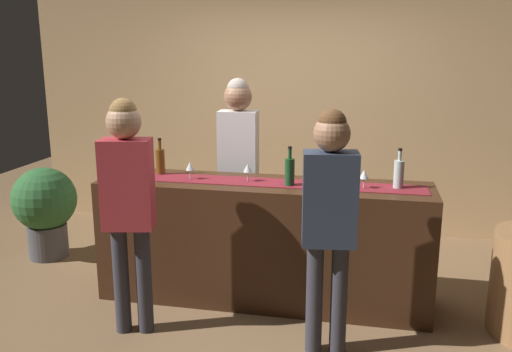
{
  "coord_description": "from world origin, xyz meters",
  "views": [
    {
      "loc": [
        0.78,
        -3.99,
        1.99
      ],
      "look_at": [
        -0.06,
        0.0,
        1.02
      ],
      "focal_mm": 38.04,
      "sensor_mm": 36.0,
      "label": 1
    }
  ],
  "objects_px": {
    "wine_bottle_green": "(290,171)",
    "wine_glass_mid_counter": "(190,167)",
    "customer_sipping": "(329,209)",
    "customer_browsing": "(128,193)",
    "wine_bottle_clear": "(399,174)",
    "bartender": "(238,153)",
    "wine_glass_far_end": "(248,169)",
    "potted_plant_tall": "(45,206)",
    "wine_bottle_amber": "(160,161)",
    "wine_glass_near_customer": "(364,175)"
  },
  "relations": [
    {
      "from": "wine_bottle_amber",
      "to": "bartender",
      "type": "height_order",
      "value": "bartender"
    },
    {
      "from": "customer_browsing",
      "to": "potted_plant_tall",
      "type": "distance_m",
      "value": 1.9
    },
    {
      "from": "wine_bottle_clear",
      "to": "bartender",
      "type": "xyz_separation_m",
      "value": [
        -1.35,
        0.55,
        -0.0
      ]
    },
    {
      "from": "wine_bottle_amber",
      "to": "wine_glass_far_end",
      "type": "bearing_deg",
      "value": -7.62
    },
    {
      "from": "customer_browsing",
      "to": "wine_glass_far_end",
      "type": "bearing_deg",
      "value": 34.12
    },
    {
      "from": "customer_sipping",
      "to": "wine_bottle_clear",
      "type": "bearing_deg",
      "value": 49.95
    },
    {
      "from": "customer_sipping",
      "to": "customer_browsing",
      "type": "xyz_separation_m",
      "value": [
        -1.36,
        -0.01,
        0.03
      ]
    },
    {
      "from": "bartender",
      "to": "wine_bottle_amber",
      "type": "bearing_deg",
      "value": 39.8
    },
    {
      "from": "wine_glass_far_end",
      "to": "customer_browsing",
      "type": "bearing_deg",
      "value": -134.1
    },
    {
      "from": "wine_glass_far_end",
      "to": "bartender",
      "type": "xyz_separation_m",
      "value": [
        -0.22,
        0.58,
        0.0
      ]
    },
    {
      "from": "wine_bottle_clear",
      "to": "wine_bottle_amber",
      "type": "distance_m",
      "value": 1.89
    },
    {
      "from": "wine_glass_mid_counter",
      "to": "bartender",
      "type": "relative_size",
      "value": 0.08
    },
    {
      "from": "wine_bottle_green",
      "to": "potted_plant_tall",
      "type": "height_order",
      "value": "wine_bottle_green"
    },
    {
      "from": "wine_bottle_green",
      "to": "wine_glass_mid_counter",
      "type": "xyz_separation_m",
      "value": [
        -0.79,
        0.03,
        -0.01
      ]
    },
    {
      "from": "bartender",
      "to": "customer_browsing",
      "type": "relative_size",
      "value": 1.04
    },
    {
      "from": "customer_sipping",
      "to": "customer_browsing",
      "type": "bearing_deg",
      "value": 172.18
    },
    {
      "from": "bartender",
      "to": "potted_plant_tall",
      "type": "distance_m",
      "value": 1.96
    },
    {
      "from": "wine_glass_far_end",
      "to": "potted_plant_tall",
      "type": "bearing_deg",
      "value": 167.66
    },
    {
      "from": "wine_glass_mid_counter",
      "to": "bartender",
      "type": "bearing_deg",
      "value": 68.25
    },
    {
      "from": "wine_glass_far_end",
      "to": "customer_browsing",
      "type": "distance_m",
      "value": 0.97
    },
    {
      "from": "wine_glass_mid_counter",
      "to": "potted_plant_tall",
      "type": "distance_m",
      "value": 1.79
    },
    {
      "from": "wine_glass_near_customer",
      "to": "bartender",
      "type": "bearing_deg",
      "value": 150.96
    },
    {
      "from": "wine_bottle_clear",
      "to": "wine_bottle_green",
      "type": "distance_m",
      "value": 0.8
    },
    {
      "from": "wine_bottle_amber",
      "to": "wine_glass_far_end",
      "type": "xyz_separation_m",
      "value": [
        0.75,
        -0.1,
        -0.01
      ]
    },
    {
      "from": "wine_bottle_clear",
      "to": "potted_plant_tall",
      "type": "bearing_deg",
      "value": 172.54
    },
    {
      "from": "customer_browsing",
      "to": "potted_plant_tall",
      "type": "relative_size",
      "value": 1.89
    },
    {
      "from": "wine_bottle_green",
      "to": "wine_glass_far_end",
      "type": "height_order",
      "value": "wine_bottle_green"
    },
    {
      "from": "wine_bottle_amber",
      "to": "wine_glass_near_customer",
      "type": "height_order",
      "value": "wine_bottle_amber"
    },
    {
      "from": "wine_bottle_clear",
      "to": "wine_glass_near_customer",
      "type": "bearing_deg",
      "value": -165.66
    },
    {
      "from": "wine_glass_near_customer",
      "to": "potted_plant_tall",
      "type": "relative_size",
      "value": 0.16
    },
    {
      "from": "wine_glass_far_end",
      "to": "potted_plant_tall",
      "type": "height_order",
      "value": "wine_glass_far_end"
    },
    {
      "from": "wine_bottle_clear",
      "to": "potted_plant_tall",
      "type": "relative_size",
      "value": 0.34
    },
    {
      "from": "wine_bottle_green",
      "to": "wine_glass_mid_counter",
      "type": "distance_m",
      "value": 0.79
    },
    {
      "from": "wine_bottle_amber",
      "to": "potted_plant_tall",
      "type": "distance_m",
      "value": 1.5
    },
    {
      "from": "wine_bottle_clear",
      "to": "wine_glass_far_end",
      "type": "xyz_separation_m",
      "value": [
        -1.13,
        -0.04,
        -0.01
      ]
    },
    {
      "from": "wine_bottle_clear",
      "to": "bartender",
      "type": "distance_m",
      "value": 1.46
    },
    {
      "from": "wine_bottle_clear",
      "to": "bartender",
      "type": "relative_size",
      "value": 0.17
    },
    {
      "from": "wine_bottle_clear",
      "to": "customer_sipping",
      "type": "bearing_deg",
      "value": -121.88
    },
    {
      "from": "bartender",
      "to": "customer_browsing",
      "type": "distance_m",
      "value": 1.36
    },
    {
      "from": "customer_browsing",
      "to": "wine_glass_near_customer",
      "type": "bearing_deg",
      "value": 11.4
    },
    {
      "from": "wine_bottle_amber",
      "to": "wine_glass_near_customer",
      "type": "xyz_separation_m",
      "value": [
        1.64,
        -0.13,
        -0.01
      ]
    },
    {
      "from": "wine_bottle_amber",
      "to": "customer_browsing",
      "type": "bearing_deg",
      "value": -84.32
    },
    {
      "from": "wine_glass_far_end",
      "to": "customer_browsing",
      "type": "height_order",
      "value": "customer_browsing"
    },
    {
      "from": "wine_glass_far_end",
      "to": "customer_sipping",
      "type": "xyz_separation_m",
      "value": [
        0.68,
        -0.69,
        -0.08
      ]
    },
    {
      "from": "wine_glass_mid_counter",
      "to": "customer_browsing",
      "type": "distance_m",
      "value": 0.71
    },
    {
      "from": "customer_sipping",
      "to": "wine_glass_far_end",
      "type": "bearing_deg",
      "value": 126.66
    },
    {
      "from": "customer_browsing",
      "to": "potted_plant_tall",
      "type": "bearing_deg",
      "value": 129.01
    },
    {
      "from": "wine_bottle_green",
      "to": "wine_bottle_clear",
      "type": "bearing_deg",
      "value": 6.34
    },
    {
      "from": "wine_bottle_clear",
      "to": "wine_glass_far_end",
      "type": "bearing_deg",
      "value": -178.23
    },
    {
      "from": "wine_glass_far_end",
      "to": "customer_sipping",
      "type": "relative_size",
      "value": 0.09
    }
  ]
}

